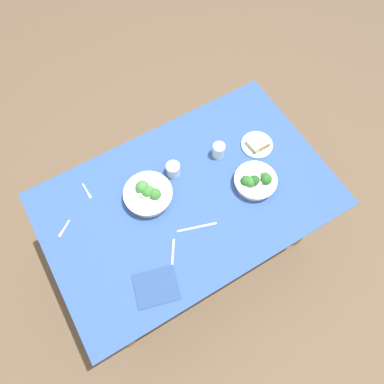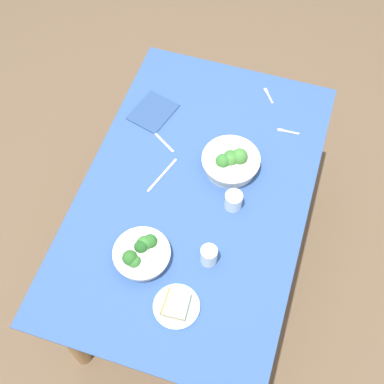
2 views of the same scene
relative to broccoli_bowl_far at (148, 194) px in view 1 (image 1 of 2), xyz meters
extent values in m
plane|color=brown|center=(0.17, -0.10, -0.77)|extent=(6.00, 6.00, 0.00)
cube|color=#2D4C84|center=(0.17, -0.10, -0.05)|extent=(1.46, 0.92, 0.01)
cube|color=#9E7547|center=(0.17, -0.10, -0.06)|extent=(1.42, 0.90, 0.02)
cylinder|color=#9E7547|center=(-0.46, -0.46, -0.42)|extent=(0.07, 0.07, 0.69)
cylinder|color=#9E7547|center=(0.79, -0.46, -0.42)|extent=(0.07, 0.07, 0.69)
cylinder|color=#9E7547|center=(-0.46, 0.25, -0.42)|extent=(0.07, 0.07, 0.69)
cylinder|color=#9E7547|center=(0.79, 0.25, -0.42)|extent=(0.07, 0.07, 0.69)
cylinder|color=silver|center=(0.00, 0.00, -0.02)|extent=(0.22, 0.22, 0.05)
cylinder|color=silver|center=(0.00, 0.00, 0.02)|extent=(0.24, 0.24, 0.01)
sphere|color=#3D7A33|center=(-0.01, 0.03, 0.04)|extent=(0.07, 0.07, 0.07)
sphere|color=#3D7A33|center=(0.01, 0.00, 0.02)|extent=(0.06, 0.06, 0.06)
sphere|color=#33702D|center=(0.03, -0.03, 0.02)|extent=(0.06, 0.06, 0.06)
sphere|color=#3D7A33|center=(-0.01, 0.00, 0.03)|extent=(0.05, 0.05, 0.05)
sphere|color=#33702D|center=(0.00, 0.00, 0.03)|extent=(0.06, 0.06, 0.06)
cylinder|color=beige|center=(-0.01, 0.00, 0.03)|extent=(0.07, 0.07, 0.01)
cylinder|color=white|center=(0.50, -0.21, -0.02)|extent=(0.19, 0.19, 0.04)
cylinder|color=white|center=(0.50, -0.21, 0.00)|extent=(0.22, 0.22, 0.01)
sphere|color=#33702D|center=(0.55, -0.22, 0.01)|extent=(0.05, 0.05, 0.05)
sphere|color=#33702D|center=(0.47, -0.21, 0.02)|extent=(0.06, 0.06, 0.06)
sphere|color=#286023|center=(0.54, -0.24, 0.02)|extent=(0.06, 0.06, 0.06)
sphere|color=#1E511E|center=(0.49, -0.21, 0.02)|extent=(0.05, 0.05, 0.05)
sphere|color=#286023|center=(0.45, -0.19, 0.02)|extent=(0.06, 0.06, 0.06)
cylinder|color=beige|center=(0.50, -0.21, 0.02)|extent=(0.06, 0.06, 0.01)
cylinder|color=#99C6D1|center=(0.65, -0.02, -0.04)|extent=(0.17, 0.17, 0.01)
cube|color=#CCB284|center=(0.65, -0.02, -0.02)|extent=(0.10, 0.09, 0.03)
cube|color=#9E703D|center=(0.65, -0.06, -0.02)|extent=(0.10, 0.01, 0.03)
cylinder|color=silver|center=(0.44, 0.04, 0.00)|extent=(0.06, 0.06, 0.09)
cylinder|color=silver|center=(0.18, 0.06, 0.00)|extent=(0.07, 0.07, 0.08)
cube|color=#B7B7BC|center=(-0.26, 0.21, -0.04)|extent=(0.01, 0.07, 0.00)
cube|color=#B7B7BC|center=(-0.26, 0.16, -0.04)|extent=(0.01, 0.03, 0.00)
cube|color=#B7B7BC|center=(-0.42, 0.07, -0.04)|extent=(0.06, 0.04, 0.00)
cube|color=#B7B7BC|center=(-0.46, 0.04, -0.04)|extent=(0.03, 0.03, 0.00)
cube|color=#B7B7BC|center=(-0.05, -0.34, -0.04)|extent=(0.11, 0.17, 0.00)
cube|color=#B7B7BC|center=(0.13, -0.26, -0.04)|extent=(0.19, 0.07, 0.00)
cube|color=navy|center=(-0.18, -0.41, -0.04)|extent=(0.23, 0.21, 0.01)
camera|label=1|loc=(-0.21, -0.78, 1.68)|focal=34.89mm
camera|label=2|loc=(1.22, 0.22, 1.80)|focal=49.02mm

